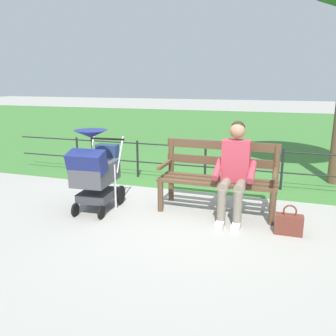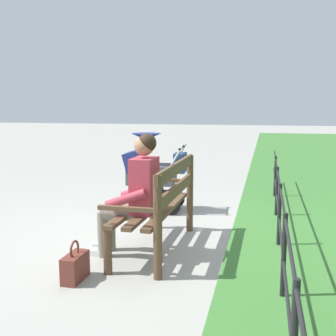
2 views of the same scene
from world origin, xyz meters
The scene contains 7 objects.
ground_plane centered at (0.00, 0.00, 0.00)m, with size 60.00×60.00×0.00m, color #9E9B93.
grass_lawn centered at (0.00, -8.80, 0.00)m, with size 40.00×16.00×0.01m, color #3D7533.
park_bench centered at (-0.45, -0.12, 0.53)m, with size 1.60×0.61×0.96m.
person_on_bench centered at (-0.69, 0.11, 0.68)m, with size 0.53×0.74×1.28m.
stroller centered at (1.16, 0.45, 0.59)m, with size 0.56×0.92×1.15m.
handbag centered at (-1.40, 0.44, 0.13)m, with size 0.32×0.14×0.37m.
park_fence centered at (-0.28, -1.35, 0.42)m, with size 7.80×0.04×0.70m.
Camera 1 is at (-1.22, 4.52, 1.78)m, focal length 37.04 mm.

